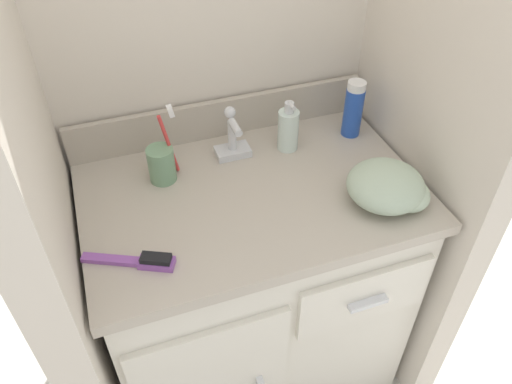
% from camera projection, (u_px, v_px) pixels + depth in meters
% --- Properties ---
extents(ground_plane, '(6.00, 6.00, 0.00)m').
position_uv_depth(ground_plane, '(253.00, 356.00, 1.70)').
color(ground_plane, beige).
extents(wall_back, '(1.00, 0.08, 2.20)m').
position_uv_depth(wall_back, '(208.00, 0.00, 1.19)').
color(wall_back, beige).
rests_on(wall_back, ground_plane).
extents(wall_left, '(0.08, 0.61, 2.20)m').
position_uv_depth(wall_left, '(0.00, 97.00, 0.86)').
color(wall_left, beige).
rests_on(wall_left, ground_plane).
extents(wall_right, '(0.08, 0.61, 2.20)m').
position_uv_depth(wall_right, '(450.00, 24.00, 1.09)').
color(wall_right, beige).
rests_on(wall_right, ground_plane).
extents(vanity, '(0.82, 0.55, 0.75)m').
position_uv_depth(vanity, '(253.00, 286.00, 1.44)').
color(vanity, silver).
rests_on(vanity, ground_plane).
extents(backsplash, '(0.82, 0.02, 0.11)m').
position_uv_depth(backsplash, '(221.00, 118.00, 1.35)').
color(backsplash, '#B2A899').
rests_on(backsplash, vanity).
extents(sink_faucet, '(0.09, 0.09, 0.14)m').
position_uv_depth(sink_faucet, '(232.00, 140.00, 1.28)').
color(sink_faucet, silver).
rests_on(sink_faucet, vanity).
extents(toothbrush_cup, '(0.08, 0.07, 0.19)m').
position_uv_depth(toothbrush_cup, '(162.00, 163.00, 1.21)').
color(toothbrush_cup, gray).
rests_on(toothbrush_cup, vanity).
extents(soap_dispenser, '(0.05, 0.06, 0.14)m').
position_uv_depth(soap_dispenser, '(288.00, 129.00, 1.30)').
color(soap_dispenser, silver).
rests_on(soap_dispenser, vanity).
extents(shaving_cream_can, '(0.05, 0.05, 0.16)m').
position_uv_depth(shaving_cream_can, '(353.00, 109.00, 1.34)').
color(shaving_cream_can, '#234CB2').
rests_on(shaving_cream_can, vanity).
extents(hairbrush, '(0.19, 0.11, 0.03)m').
position_uv_depth(hairbrush, '(141.00, 261.00, 1.03)').
color(hairbrush, purple).
rests_on(hairbrush, vanity).
extents(hand_towel, '(0.19, 0.18, 0.09)m').
position_uv_depth(hand_towel, '(390.00, 187.00, 1.15)').
color(hand_towel, '#A8BCA3').
rests_on(hand_towel, vanity).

